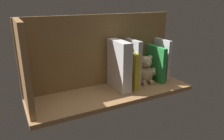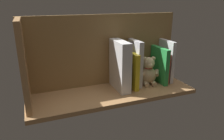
% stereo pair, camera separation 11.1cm
% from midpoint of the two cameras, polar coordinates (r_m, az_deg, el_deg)
% --- Properties ---
extents(ground_plane, '(0.88, 0.29, 0.02)m').
position_cam_midpoint_polar(ground_plane, '(1.16, -2.76, -6.25)').
color(ground_plane, '#A87A4C').
extents(shelf_back_panel, '(0.88, 0.02, 0.40)m').
position_cam_midpoint_polar(shelf_back_panel, '(1.19, -5.42, 5.16)').
color(shelf_back_panel, olive).
rests_on(shelf_back_panel, ground_plane).
extents(shelf_side_divider, '(0.02, 0.23, 0.40)m').
position_cam_midpoint_polar(shelf_side_divider, '(0.99, -25.56, 0.58)').
color(shelf_side_divider, '#A87A4C').
rests_on(shelf_side_divider, ground_plane).
extents(book_0, '(0.02, 0.14, 0.24)m').
position_cam_midpoint_polar(book_0, '(1.32, 10.84, 2.85)').
color(book_0, silver).
rests_on(book_0, ground_plane).
extents(book_1, '(0.01, 0.14, 0.17)m').
position_cam_midpoint_polar(book_1, '(1.32, 9.86, 1.23)').
color(book_1, red).
rests_on(book_1, ground_plane).
extents(book_2, '(0.03, 0.16, 0.21)m').
position_cam_midpoint_polar(book_2, '(1.29, 9.24, 1.71)').
color(book_2, green).
rests_on(book_2, ground_plane).
extents(teddy_bear, '(0.13, 0.12, 0.16)m').
position_cam_midpoint_polar(teddy_bear, '(1.25, 6.55, -0.23)').
color(teddy_bear, '#D1B284').
rests_on(teddy_bear, ground_plane).
extents(book_3, '(0.03, 0.14, 0.26)m').
position_cam_midpoint_polar(book_3, '(1.21, 3.04, 2.02)').
color(book_3, silver).
rests_on(book_3, ground_plane).
extents(book_4, '(0.02, 0.17, 0.20)m').
position_cam_midpoint_polar(book_4, '(1.19, 1.97, 0.26)').
color(book_4, yellow).
rests_on(book_4, ground_plane).
extents(book_5, '(0.02, 0.13, 0.23)m').
position_cam_midpoint_polar(book_5, '(1.19, 0.43, 1.08)').
color(book_5, black).
rests_on(book_5, ground_plane).
extents(dictionary_thick_white, '(0.06, 0.18, 0.27)m').
position_cam_midpoint_polar(dictionary_thick_white, '(1.14, -0.86, 1.25)').
color(dictionary_thick_white, white).
rests_on(dictionary_thick_white, ground_plane).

